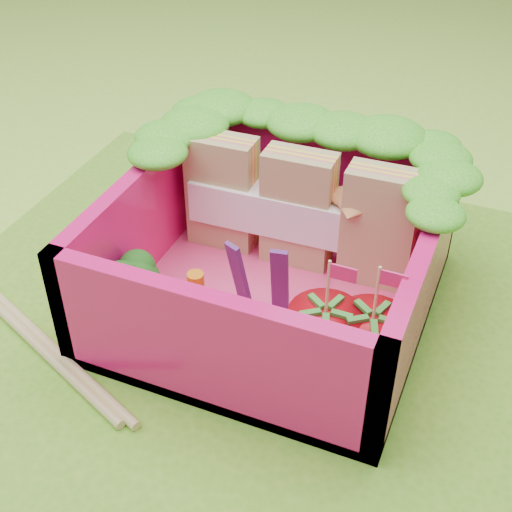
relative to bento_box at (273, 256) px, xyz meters
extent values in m
plane|color=#A1D53C|center=(-0.15, -0.14, -0.31)|extent=(14.00, 14.00, 0.00)
cube|color=#63A826|center=(-0.15, -0.14, -0.29)|extent=(2.60, 2.60, 0.03)
cube|color=#E63A76|center=(0.00, 0.00, -0.25)|extent=(1.30, 1.30, 0.05)
cube|color=#E41369|center=(0.00, 0.61, 0.00)|extent=(1.30, 0.07, 0.55)
cube|color=#E41369|center=(0.00, -0.61, 0.00)|extent=(1.30, 0.07, 0.55)
cube|color=#E41369|center=(-0.61, 0.00, 0.00)|extent=(0.07, 1.30, 0.55)
cube|color=#E41369|center=(0.61, 0.00, 0.00)|extent=(0.07, 1.30, 0.55)
ellipsoid|color=#258D19|center=(-0.50, 0.58, 0.33)|extent=(0.30, 0.30, 0.11)
ellipsoid|color=#258D19|center=(-0.30, 0.58, 0.33)|extent=(0.30, 0.30, 0.11)
ellipsoid|color=#258D19|center=(-0.10, 0.58, 0.33)|extent=(0.30, 0.30, 0.11)
ellipsoid|color=#258D19|center=(0.10, 0.58, 0.33)|extent=(0.30, 0.30, 0.11)
ellipsoid|color=#258D19|center=(0.30, 0.58, 0.33)|extent=(0.30, 0.30, 0.11)
ellipsoid|color=#258D19|center=(0.50, 0.58, 0.33)|extent=(0.30, 0.30, 0.11)
ellipsoid|color=#258D19|center=(-0.58, 0.10, 0.33)|extent=(0.27, 0.27, 0.10)
ellipsoid|color=#258D19|center=(-0.58, 0.24, 0.33)|extent=(0.27, 0.27, 0.10)
ellipsoid|color=#258D19|center=(-0.58, 0.38, 0.33)|extent=(0.27, 0.27, 0.10)
ellipsoid|color=#258D19|center=(-0.58, 0.52, 0.33)|extent=(0.27, 0.27, 0.10)
ellipsoid|color=#258D19|center=(0.58, 0.10, 0.33)|extent=(0.27, 0.27, 0.10)
ellipsoid|color=#258D19|center=(0.58, 0.24, 0.33)|extent=(0.27, 0.27, 0.10)
ellipsoid|color=#258D19|center=(0.58, 0.38, 0.33)|extent=(0.27, 0.27, 0.10)
ellipsoid|color=#258D19|center=(0.58, 0.52, 0.33)|extent=(0.27, 0.27, 0.10)
cube|color=tan|center=(-0.37, 0.30, 0.05)|extent=(0.32, 0.16, 0.55)
cube|color=tan|center=(0.00, 0.30, 0.05)|extent=(0.32, 0.16, 0.55)
cube|color=tan|center=(0.37, 0.30, 0.05)|extent=(0.32, 0.16, 0.55)
cube|color=white|center=(0.00, 0.30, 0.02)|extent=(1.00, 0.20, 0.20)
cylinder|color=#76A751|center=(-0.48, -0.32, -0.16)|extent=(0.12, 0.12, 0.12)
ellipsoid|color=#1E5416|center=(-0.48, -0.32, -0.04)|extent=(0.31, 0.31, 0.12)
cylinder|color=orange|center=(-0.34, -0.37, -0.09)|extent=(0.07, 0.07, 0.26)
cylinder|color=orange|center=(-0.23, -0.27, -0.10)|extent=(0.07, 0.07, 0.26)
cube|color=#491B60|center=(-0.09, -0.15, -0.04)|extent=(0.07, 0.05, 0.38)
cube|color=#491B60|center=(0.07, -0.11, -0.04)|extent=(0.07, 0.03, 0.38)
cone|color=red|center=(0.33, -0.31, -0.08)|extent=(0.28, 0.28, 0.28)
cylinder|color=#E3C17F|center=(0.33, -0.31, 0.18)|extent=(0.01, 0.01, 0.24)
cube|color=#E2256D|center=(0.38, -0.31, 0.26)|extent=(0.10, 0.01, 0.06)
cone|color=red|center=(0.50, -0.28, -0.08)|extent=(0.28, 0.28, 0.28)
cylinder|color=#E3C17F|center=(0.50, -0.28, 0.18)|extent=(0.01, 0.01, 0.24)
cube|color=#E2256D|center=(0.55, -0.28, 0.26)|extent=(0.10, 0.01, 0.06)
cube|color=#529D31|center=(0.50, -0.04, -0.20)|extent=(0.29, 0.26, 0.05)
cube|color=#529D31|center=(0.16, -0.36, -0.20)|extent=(0.29, 0.26, 0.05)
camera|label=1|loc=(0.84, -2.20, 1.81)|focal=50.00mm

